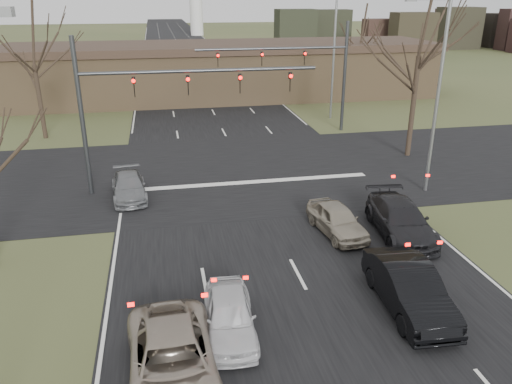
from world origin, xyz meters
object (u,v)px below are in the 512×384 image
(streetlight_right_near, at_px, (436,86))
(car_white_sedan, at_px, (230,315))
(car_black_hatch, at_px, (409,288))
(car_charcoal_sedan, at_px, (400,220))
(mast_arm_near, at_px, (147,95))
(mast_arm_far, at_px, (308,65))
(building, at_px, (225,70))
(car_silver_suv, at_px, (173,361))
(car_grey_ahead, at_px, (129,186))
(car_silver_ahead, at_px, (337,219))
(streetlight_right_far, at_px, (332,50))

(streetlight_right_near, bearing_deg, car_white_sedan, -139.96)
(car_black_hatch, relative_size, car_charcoal_sedan, 0.93)
(mast_arm_near, height_order, streetlight_right_near, streetlight_right_near)
(mast_arm_far, bearing_deg, building, 105.58)
(car_silver_suv, bearing_deg, car_grey_ahead, 94.86)
(car_black_hatch, bearing_deg, car_charcoal_sedan, 69.63)
(mast_arm_near, relative_size, car_silver_ahead, 3.16)
(car_silver_suv, xyz_separation_m, car_charcoal_sedan, (10.03, 7.14, 0.02))
(streetlight_right_near, distance_m, car_black_hatch, 12.36)
(car_charcoal_sedan, bearing_deg, mast_arm_near, 150.16)
(building, distance_m, car_grey_ahead, 27.37)
(streetlight_right_near, distance_m, car_grey_ahead, 16.25)
(mast_arm_far, xyz_separation_m, car_grey_ahead, (-12.68, -10.93, -4.43))
(car_white_sedan, bearing_deg, car_charcoal_sedan, 36.22)
(streetlight_right_near, bearing_deg, streetlight_right_far, 88.32)
(streetlight_right_far, height_order, car_white_sedan, streetlight_right_far)
(mast_arm_near, distance_m, streetlight_right_near, 14.38)
(streetlight_right_far, relative_size, car_white_sedan, 2.65)
(car_silver_suv, height_order, car_black_hatch, car_black_hatch)
(car_white_sedan, bearing_deg, car_black_hatch, 4.80)
(streetlight_right_near, xyz_separation_m, car_white_sedan, (-11.82, -9.93, -4.94))
(streetlight_right_near, bearing_deg, car_silver_suv, -139.17)
(car_charcoal_sedan, relative_size, car_silver_ahead, 1.31)
(mast_arm_near, xyz_separation_m, car_black_hatch, (8.23, -12.79, -4.30))
(streetlight_right_far, xyz_separation_m, car_silver_suv, (-14.12, -28.77, -4.88))
(building, distance_m, car_silver_ahead, 32.02)
(car_grey_ahead, bearing_deg, car_black_hatch, -56.74)
(car_silver_suv, distance_m, car_white_sedan, 2.57)
(streetlight_right_far, bearing_deg, car_grey_ahead, -136.66)
(streetlight_right_near, distance_m, streetlight_right_far, 17.01)
(mast_arm_far, height_order, streetlight_right_near, streetlight_right_near)
(car_charcoal_sedan, xyz_separation_m, car_grey_ahead, (-11.73, 6.70, -0.14))
(car_grey_ahead, height_order, car_silver_ahead, car_silver_ahead)
(streetlight_right_far, bearing_deg, mast_arm_far, -128.11)
(mast_arm_near, bearing_deg, car_black_hatch, -57.24)
(streetlight_right_far, height_order, car_silver_ahead, streetlight_right_far)
(building, distance_m, streetlight_right_near, 28.97)
(mast_arm_near, relative_size, car_white_sedan, 3.21)
(car_grey_ahead, relative_size, car_silver_ahead, 1.06)
(car_silver_ahead, bearing_deg, streetlight_right_far, 64.76)
(car_silver_suv, distance_m, car_charcoal_sedan, 12.31)
(car_silver_ahead, bearing_deg, car_white_sedan, -140.49)
(car_charcoal_sedan, bearing_deg, car_black_hatch, -107.07)
(mast_arm_far, height_order, car_grey_ahead, mast_arm_far)
(mast_arm_near, xyz_separation_m, car_white_sedan, (2.23, -12.93, -4.43))
(mast_arm_near, distance_m, car_silver_ahead, 11.36)
(building, relative_size, car_grey_ahead, 10.39)
(streetlight_right_far, relative_size, car_charcoal_sedan, 1.99)
(streetlight_right_near, relative_size, car_silver_suv, 1.96)
(car_black_hatch, height_order, car_grey_ahead, car_black_hatch)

